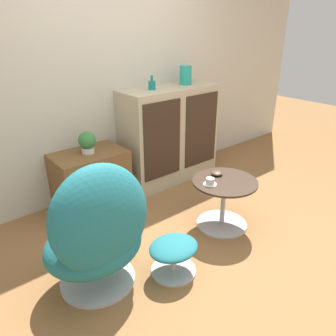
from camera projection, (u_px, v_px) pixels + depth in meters
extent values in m
plane|color=olive|center=(209.00, 249.00, 2.81)|extent=(12.00, 12.00, 0.00)
cube|color=beige|center=(105.00, 72.00, 3.38)|extent=(6.40, 0.06, 2.60)
cube|color=tan|center=(169.00, 135.00, 3.87)|extent=(1.17, 0.47, 1.11)
cube|color=#332319|center=(163.00, 141.00, 3.51)|extent=(0.49, 0.01, 0.85)
cube|color=#332319|center=(201.00, 130.00, 3.85)|extent=(0.49, 0.01, 0.85)
cube|color=brown|center=(91.00, 179.00, 3.37)|extent=(0.72, 0.47, 0.59)
cylinder|color=beige|center=(103.00, 192.00, 3.22)|extent=(0.17, 0.01, 0.17)
cylinder|color=#B7B7BC|center=(98.00, 279.00, 2.46)|extent=(0.56, 0.56, 0.02)
cylinder|color=#B7B7BC|center=(97.00, 271.00, 2.43)|extent=(0.06, 0.06, 0.14)
ellipsoid|color=#1E6B75|center=(94.00, 244.00, 2.33)|extent=(0.76, 0.66, 0.34)
ellipsoid|color=#1E6B75|center=(101.00, 218.00, 2.13)|extent=(0.75, 0.50, 0.77)
cylinder|color=#B7B7BC|center=(173.00, 270.00, 2.55)|extent=(0.35, 0.35, 0.02)
cylinder|color=#B7B7BC|center=(173.00, 261.00, 2.52)|extent=(0.04, 0.04, 0.16)
ellipsoid|color=#1E6B75|center=(174.00, 248.00, 2.46)|extent=(0.39, 0.33, 0.09)
cylinder|color=#B7B7BC|center=(221.00, 224.00, 3.14)|extent=(0.48, 0.48, 0.02)
cylinder|color=#B7B7BC|center=(223.00, 203.00, 3.05)|extent=(0.04, 0.04, 0.43)
cylinder|color=#332319|center=(225.00, 182.00, 2.96)|extent=(0.59, 0.59, 0.02)
cylinder|color=#147A75|center=(152.00, 85.00, 3.49)|extent=(0.08, 0.08, 0.09)
cylinder|color=#147A75|center=(152.00, 78.00, 3.46)|extent=(0.03, 0.03, 0.06)
cylinder|color=teal|center=(186.00, 75.00, 3.74)|extent=(0.14, 0.14, 0.21)
cylinder|color=silver|center=(88.00, 150.00, 3.24)|extent=(0.12, 0.12, 0.06)
sphere|color=#387A3D|center=(87.00, 140.00, 3.20)|extent=(0.17, 0.17, 0.17)
cylinder|color=silver|center=(210.00, 184.00, 2.88)|extent=(0.12, 0.12, 0.01)
cylinder|color=silver|center=(210.00, 181.00, 2.87)|extent=(0.08, 0.08, 0.06)
ellipsoid|color=#4C3828|center=(217.00, 173.00, 3.05)|extent=(0.11, 0.11, 0.04)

